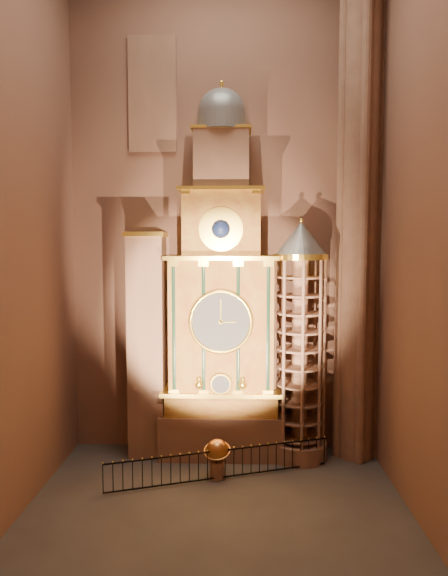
{
  "coord_description": "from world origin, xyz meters",
  "views": [
    {
      "loc": [
        0.8,
        -17.99,
        9.48
      ],
      "look_at": [
        0.17,
        3.0,
        7.85
      ],
      "focal_mm": 32.0,
      "sensor_mm": 36.0,
      "label": 1
    }
  ],
  "objects_px": {
    "astronomical_clock": "(222,311)",
    "iron_railing": "(221,464)",
    "portrait_tower": "(147,343)",
    "stair_turret": "(300,343)",
    "celestial_globe": "(217,455)"
  },
  "relations": [
    {
      "from": "portrait_tower",
      "to": "iron_railing",
      "type": "xyz_separation_m",
      "value": [
        3.46,
        -2.63,
        -4.5
      ]
    },
    {
      "from": "portrait_tower",
      "to": "iron_railing",
      "type": "height_order",
      "value": "portrait_tower"
    },
    {
      "from": "portrait_tower",
      "to": "stair_turret",
      "type": "bearing_deg",
      "value": -2.33
    },
    {
      "from": "portrait_tower",
      "to": "celestial_globe",
      "type": "height_order",
      "value": "portrait_tower"
    },
    {
      "from": "stair_turret",
      "to": "celestial_globe",
      "type": "xyz_separation_m",
      "value": [
        -3.6,
        -2.17,
        -4.29
      ]
    },
    {
      "from": "stair_turret",
      "to": "portrait_tower",
      "type": "bearing_deg",
      "value": 177.67
    },
    {
      "from": "celestial_globe",
      "to": "portrait_tower",
      "type": "bearing_deg",
      "value": 143.36
    },
    {
      "from": "iron_railing",
      "to": "portrait_tower",
      "type": "bearing_deg",
      "value": 142.74
    },
    {
      "from": "portrait_tower",
      "to": "celestial_globe",
      "type": "relative_size",
      "value": 6.26
    },
    {
      "from": "stair_turret",
      "to": "celestial_globe",
      "type": "distance_m",
      "value": 6.01
    },
    {
      "from": "astronomical_clock",
      "to": "celestial_globe",
      "type": "bearing_deg",
      "value": -92.44
    },
    {
      "from": "astronomical_clock",
      "to": "iron_railing",
      "type": "distance_m",
      "value": 6.57
    },
    {
      "from": "astronomical_clock",
      "to": "iron_railing",
      "type": "xyz_separation_m",
      "value": [
        0.06,
        -2.61,
        -6.03
      ]
    },
    {
      "from": "celestial_globe",
      "to": "iron_railing",
      "type": "distance_m",
      "value": 0.4
    },
    {
      "from": "celestial_globe",
      "to": "iron_railing",
      "type": "height_order",
      "value": "celestial_globe"
    }
  ]
}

